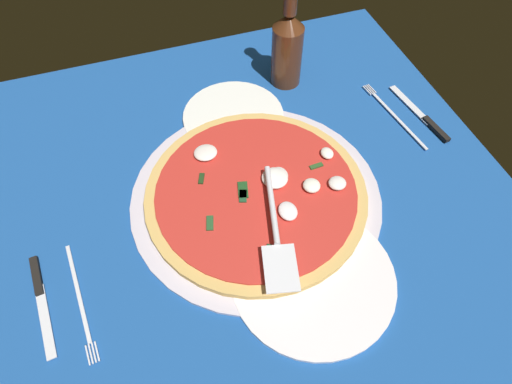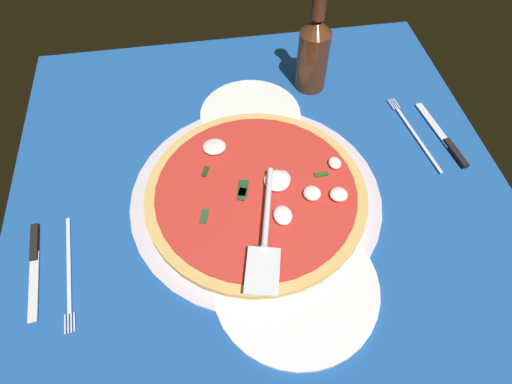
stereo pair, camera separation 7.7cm
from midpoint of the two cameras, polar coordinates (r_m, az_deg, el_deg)
ground_plane at (r=80.68cm, az=-2.57°, el=0.56°), size 90.27×90.27×0.80cm
checker_pattern at (r=80.32cm, az=-2.58°, el=0.75°), size 90.27×90.27×0.10cm
pizza_pan at (r=78.14cm, az=-2.81°, el=-0.82°), size 44.59×44.59×0.90cm
dinner_plate_left at (r=91.69cm, az=-5.40°, el=9.67°), size 20.76×20.76×1.00cm
dinner_plate_right at (r=70.27cm, az=4.33°, el=-11.39°), size 25.99×25.99×1.00cm
pizza at (r=77.18cm, az=-2.71°, el=-0.22°), size 39.31×39.31×2.87cm
pizza_server at (r=69.93cm, az=-0.56°, el=-5.28°), size 23.45×8.53×1.00cm
place_setting_near at (r=76.77cm, az=-26.92°, el=-12.58°), size 21.44×13.76×1.40cm
place_setting_far at (r=95.30cm, az=17.21°, el=9.08°), size 21.09×13.25×1.40cm
beer_bottle at (r=94.60cm, az=1.68°, el=18.33°), size 6.52×6.52×23.97cm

